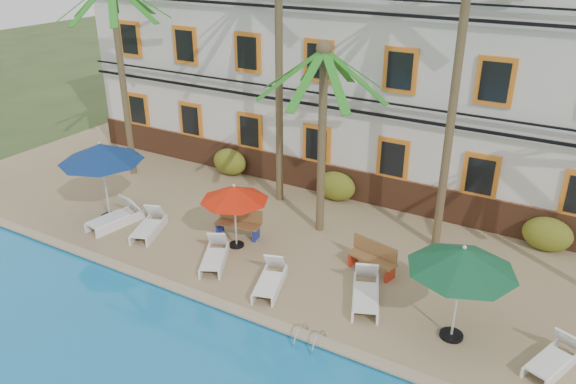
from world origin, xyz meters
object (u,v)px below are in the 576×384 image
Objects in this scene: bench_right at (373,257)px; umbrella_red at (234,194)px; umbrella_green at (463,260)px; lounger_b at (149,226)px; palm_a at (119,51)px; lounger_d at (270,279)px; umbrella_blue at (101,153)px; bench_left at (238,222)px; lounger_a at (116,217)px; lounger_f at (554,358)px; lounger_c at (215,255)px; palm_b at (279,44)px; lounger_e at (366,292)px; palm_c at (323,112)px; palm_d at (459,58)px; pool_ladder at (310,342)px.

umbrella_red is at bearing -169.17° from bench_right.
umbrella_green reaches higher than lounger_b.
palm_a is 11.28m from lounger_d.
palm_a is 4.15× the size of lounger_b.
umbrella_blue reaches higher than bench_left.
palm_a is at bearing 127.11° from lounger_a.
umbrella_blue is at bearing 178.96° from lounger_f.
lounger_c is (7.19, -3.98, -4.75)m from palm_a.
lounger_b is at bearing -152.74° from bench_left.
umbrella_green is at bearing -177.59° from lounger_f.
lounger_b is (-2.41, -4.42, -5.47)m from palm_b.
palm_a is 3.80× the size of lounger_e.
bench_right is at bearing 147.41° from umbrella_green.
palm_c reaches higher than umbrella_green.
palm_d reaches higher than umbrella_red.
lounger_a is 8.83m from pool_ladder.
palm_b is 4.93× the size of lounger_d.
lounger_f is (10.03, -4.56, -5.48)m from palm_b.
umbrella_blue reaches higher than lounger_b.
bench_left is (0.25, -3.05, -5.27)m from palm_b.
lounger_e is 2.30m from pool_ladder.
lounger_d is at bearing -6.46° from umbrella_blue.
palm_a is 5.01× the size of bench_left.
lounger_c is (-1.76, -3.49, -3.83)m from palm_c.
bench_left is at bearing 118.48° from umbrella_red.
bench_right is (7.30, 1.58, 0.20)m from lounger_b.
palm_d reaches higher than lounger_a.
bench_right is (-2.84, 1.81, -1.75)m from umbrella_green.
lounger_e is (9.69, -0.06, -2.12)m from umbrella_blue.
umbrella_red is at bearing 11.47° from lounger_a.
bench_left is at bearing -177.40° from bench_right.
pool_ladder is at bearing -65.06° from palm_c.
palm_d is at bearing 38.90° from lounger_c.
palm_b is 8.04m from lounger_a.
lounger_d is 3.13m from bench_right.
lounger_c is (4.41, -0.30, -0.03)m from lounger_a.
lounger_e is (11.88, -3.48, -4.72)m from palm_a.
umbrella_red is 1.38× the size of bench_right.
palm_a is 4.38× the size of lounger_f.
umbrella_blue is 1.54× the size of lounger_c.
palm_a is 6.67m from palm_b.
umbrella_green reaches higher than lounger_c.
lounger_a is (2.79, -3.68, -4.72)m from palm_a.
umbrella_red is (4.96, 0.63, -0.58)m from umbrella_blue.
palm_b is at bearing 140.67° from lounger_e.
palm_d is at bearing 63.91° from bench_right.
palm_a is 13.25m from lounger_e.
bench_right is (4.31, 0.82, -1.36)m from umbrella_red.
palm_c reaches higher than lounger_c.
palm_a is at bearing 122.66° from umbrella_blue.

